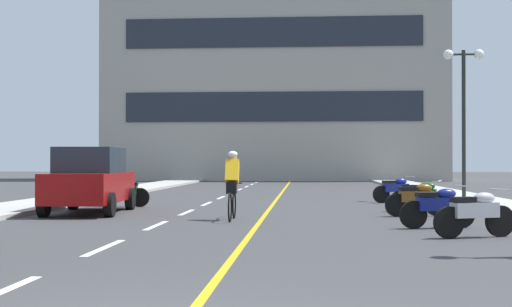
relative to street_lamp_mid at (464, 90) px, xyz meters
name	(u,v)px	position (x,y,z in m)	size (l,w,h in m)	color
ground_plane	(270,199)	(-7.10, 0.58, -4.05)	(140.00, 140.00, 0.00)	#38383A
curb_left	(107,193)	(-14.30, 3.58, -3.99)	(2.40, 72.00, 0.12)	#A8A8A3
curb_right	(447,194)	(0.10, 3.58, -3.99)	(2.40, 72.00, 0.12)	#A8A8A3
lane_dash_1	(104,248)	(-9.10, -14.42, -4.04)	(0.14, 2.20, 0.01)	silver
lane_dash_2	(156,225)	(-9.10, -10.42, -4.04)	(0.14, 2.20, 0.01)	silver
lane_dash_3	(187,212)	(-9.10, -6.42, -4.04)	(0.14, 2.20, 0.01)	silver
lane_dash_4	(207,204)	(-9.10, -2.42, -4.04)	(0.14, 2.20, 0.01)	silver
lane_dash_5	(221,198)	(-9.10, 1.58, -4.04)	(0.14, 2.20, 0.01)	silver
lane_dash_6	(232,193)	(-9.10, 5.58, -4.04)	(0.14, 2.20, 0.01)	silver
lane_dash_7	(240,189)	(-9.10, 9.58, -4.04)	(0.14, 2.20, 0.01)	silver
lane_dash_8	(247,187)	(-9.10, 13.58, -4.04)	(0.14, 2.20, 0.01)	silver
lane_dash_9	(252,184)	(-9.10, 17.58, -4.04)	(0.14, 2.20, 0.01)	silver
lane_dash_10	(256,182)	(-9.10, 21.58, -4.04)	(0.14, 2.20, 0.01)	silver
lane_dash_11	(260,181)	(-9.10, 25.58, -4.04)	(0.14, 2.20, 0.01)	silver
centre_line_yellow	(280,195)	(-6.85, 3.58, -4.04)	(0.12, 66.00, 0.01)	gold
office_building	(275,65)	(-8.14, 28.90, 4.98)	(25.73, 8.77, 18.06)	#9E998E
street_lamp_mid	(464,90)	(0.00, 0.00, 0.00)	(1.46, 0.36, 5.40)	black
parked_car_near	(90,180)	(-11.72, -6.87, -3.13)	(2.13, 4.30, 1.82)	black
motorcycle_2	(475,213)	(-2.58, -12.44, -3.57)	(1.63, 0.81, 0.92)	black
motorcycle_3	(438,206)	(-2.93, -10.65, -3.57)	(1.67, 0.69, 0.92)	black
motorcycle_4	(417,198)	(-2.86, -7.41, -3.57)	(1.68, 0.65, 0.92)	black
motorcycle_5	(420,196)	(-2.55, -5.98, -3.57)	(1.64, 0.78, 0.92)	black
motorcycle_6	(122,192)	(-11.53, -4.21, -3.57)	(1.70, 0.60, 0.92)	black
motorcycle_7	(396,189)	(-2.63, -1.39, -3.57)	(1.63, 0.81, 0.92)	black
cyclist_rider	(232,184)	(-7.55, -8.85, -3.16)	(0.42, 1.77, 1.71)	black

